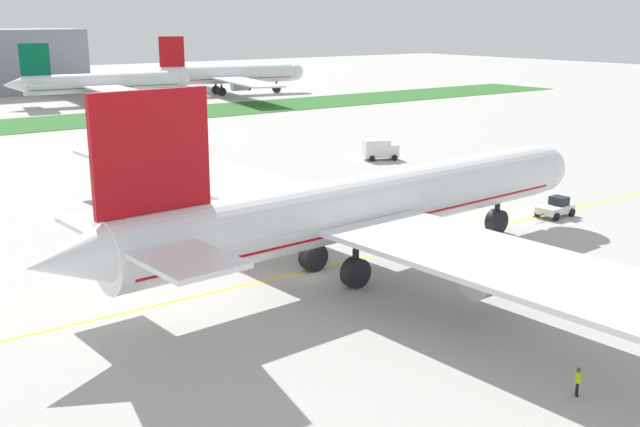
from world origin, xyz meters
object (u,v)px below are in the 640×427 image
Objects in this scene: pushback_tug at (556,208)px; service_truck_baggage_loader at (380,149)px; ground_crew_wingwalker_port at (578,379)px; parked_airliner_far_centre at (101,83)px; airliner_foreground at (360,208)px; parked_airliner_far_right at (226,75)px.

pushback_tug is 37.90m from service_truck_baggage_loader.
parked_airliner_far_centre reaches higher than ground_crew_wingwalker_port.
ground_crew_wingwalker_port is (-32.76, -26.34, 0.09)m from pushback_tug.
parked_airliner_far_centre is (0.62, 137.89, 4.21)m from pushback_tug.
airliner_foreground reaches higher than parked_airliner_far_centre.
airliner_foreground is 15.69× the size of service_truck_baggage_loader.
service_truck_baggage_loader reaches higher than pushback_tug.
pushback_tug is 145.62m from parked_airliner_far_right.
service_truck_baggage_loader is at bearing -86.55° from parked_airliner_far_centre.
airliner_foreground is 1.20× the size of parked_airliner_far_centre.
parked_airliner_far_centre is (29.60, 139.73, -0.41)m from airliner_foreground.
airliner_foreground is at bearing -101.96° from parked_airliner_far_centre.
ground_crew_wingwalker_port is 167.64m from parked_airliner_far_centre.
service_truck_baggage_loader is 0.08× the size of parked_airliner_far_right.
parked_airliner_far_right reaches higher than service_truck_baggage_loader.
parked_airliner_far_right is at bearing 73.25° from service_truck_baggage_loader.
parked_airliner_far_centre reaches higher than pushback_tug.
pushback_tug is at bearing -100.14° from service_truck_baggage_loader.
service_truck_baggage_loader is at bearing 79.86° from pushback_tug.
ground_crew_wingwalker_port is at bearing -112.90° from parked_airliner_far_right.
parked_airliner_far_right reaches higher than parked_airliner_far_centre.
parked_airliner_far_right is at bearing 4.13° from parked_airliner_far_centre.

